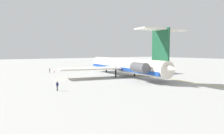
% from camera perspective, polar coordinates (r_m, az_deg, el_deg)
% --- Properties ---
extents(ground, '(329.16, 329.16, 0.00)m').
position_cam_1_polar(ground, '(69.05, 8.45, -1.86)').
color(ground, '#ADADA8').
extents(main_jetliner, '(42.95, 37.98, 12.51)m').
position_cam_1_polar(main_jetliner, '(60.05, 3.73, 0.53)').
color(main_jetliner, silver).
rests_on(main_jetliner, ground).
extents(ground_crew_near_nose, '(0.36, 0.28, 1.67)m').
position_cam_1_polar(ground_crew_near_nose, '(73.56, -16.91, -0.79)').
color(ground_crew_near_nose, black).
rests_on(ground_crew_near_nose, ground).
extents(ground_crew_near_tail, '(0.29, 0.42, 1.80)m').
position_cam_1_polar(ground_crew_near_tail, '(39.83, -14.95, -4.82)').
color(ground_crew_near_tail, black).
rests_on(ground_crew_near_tail, ground).
extents(safety_cone_nose, '(0.40, 0.40, 0.55)m').
position_cam_1_polar(safety_cone_nose, '(76.51, -15.77, -1.17)').
color(safety_cone_nose, '#EA590F').
rests_on(safety_cone_nose, ground).
extents(taxiway_centreline, '(75.21, 7.64, 0.01)m').
position_cam_1_polar(taxiway_centreline, '(66.69, 8.95, -2.08)').
color(taxiway_centreline, gold).
rests_on(taxiway_centreline, ground).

